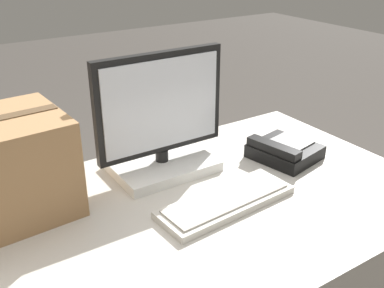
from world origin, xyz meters
TOP-DOWN VIEW (x-y plane):
  - monitor at (0.18, 0.25)m, footprint 0.45×0.25m
  - keyboard at (0.23, -0.06)m, footprint 0.45×0.18m
  - desk_phone at (0.59, 0.08)m, footprint 0.24×0.25m

SIDE VIEW (x-z plane):
  - keyboard at x=0.23m, z-range 0.72..0.75m
  - desk_phone at x=0.59m, z-range 0.71..0.79m
  - monitor at x=0.18m, z-range 0.67..1.08m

